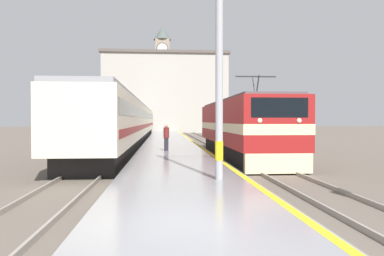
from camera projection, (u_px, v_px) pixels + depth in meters
name	position (u px, v px, depth m)	size (l,w,h in m)	color
ground_plane	(169.00, 143.00, 36.53)	(200.00, 200.00, 0.00)	#60564C
platform	(170.00, 144.00, 31.54)	(4.31, 140.00, 0.38)	gray
rail_track_near	(217.00, 146.00, 31.86)	(2.83, 140.00, 0.16)	#60564C
rail_track_far	(126.00, 146.00, 31.26)	(2.84, 140.00, 0.16)	#60564C
locomotive_train	(240.00, 128.00, 22.39)	(2.92, 15.38, 4.42)	black
passenger_train	(133.00, 122.00, 38.18)	(2.92, 50.75, 3.75)	black
catenary_mast	(224.00, 40.00, 11.53)	(3.18, 0.25, 8.46)	#9E9EA3
person_on_platform	(166.00, 137.00, 22.65)	(0.34, 0.34, 1.62)	#23232D
clock_tower	(162.00, 76.00, 81.54)	(3.81, 3.81, 22.48)	gray
station_building	(165.00, 93.00, 69.88)	(22.79, 10.51, 14.47)	#A8A399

